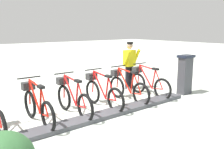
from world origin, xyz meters
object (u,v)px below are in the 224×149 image
at_px(bike_docked_1, 127,87).
at_px(bike_docked_4, 37,105).
at_px(bike_docked_2, 102,92).
at_px(bike_docked_3, 72,98).
at_px(bike_docked_0, 148,83).
at_px(worker_near_rack, 130,64).
at_px(payment_kiosk, 185,74).

relative_size(bike_docked_1, bike_docked_4, 1.00).
xyz_separation_m(bike_docked_2, bike_docked_3, (0.00, 0.91, 0.00)).
relative_size(bike_docked_0, bike_docked_4, 1.00).
xyz_separation_m(bike_docked_1, bike_docked_4, (0.00, 2.73, 0.00)).
bearing_deg(worker_near_rack, payment_kiosk, -148.44).
xyz_separation_m(payment_kiosk, worker_near_rack, (1.60, 0.98, 0.24)).
height_order(bike_docked_1, bike_docked_4, same).
bearing_deg(bike_docked_3, worker_near_rack, -70.30).
height_order(payment_kiosk, bike_docked_2, payment_kiosk).
bearing_deg(worker_near_rack, bike_docked_0, 171.59).
xyz_separation_m(bike_docked_2, worker_near_rack, (1.03, -1.97, 0.48)).
xyz_separation_m(bike_docked_0, bike_docked_3, (0.00, 2.73, 0.00)).
xyz_separation_m(bike_docked_0, bike_docked_1, (0.00, 0.91, 0.00)).
relative_size(bike_docked_2, worker_near_rack, 1.04).
bearing_deg(payment_kiosk, bike_docked_0, 63.29).
bearing_deg(bike_docked_0, bike_docked_4, 90.00).
distance_m(bike_docked_3, worker_near_rack, 3.09).
xyz_separation_m(bike_docked_3, worker_near_rack, (1.03, -2.88, 0.48)).
bearing_deg(bike_docked_0, bike_docked_1, 90.00).
distance_m(bike_docked_0, bike_docked_4, 3.64).
bearing_deg(bike_docked_2, payment_kiosk, -100.95).
bearing_deg(payment_kiosk, bike_docked_4, 83.17).
height_order(payment_kiosk, bike_docked_4, payment_kiosk).
xyz_separation_m(bike_docked_1, bike_docked_2, (0.00, 0.91, 0.00)).
height_order(bike_docked_0, bike_docked_4, same).
distance_m(payment_kiosk, bike_docked_2, 3.02).
height_order(bike_docked_0, bike_docked_1, same).
bearing_deg(bike_docked_0, worker_near_rack, -8.41).
bearing_deg(bike_docked_4, bike_docked_0, -90.00).
bearing_deg(worker_near_rack, bike_docked_3, 109.70).
xyz_separation_m(bike_docked_2, bike_docked_4, (0.00, 1.82, 0.00)).
bearing_deg(bike_docked_2, worker_near_rack, -62.38).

